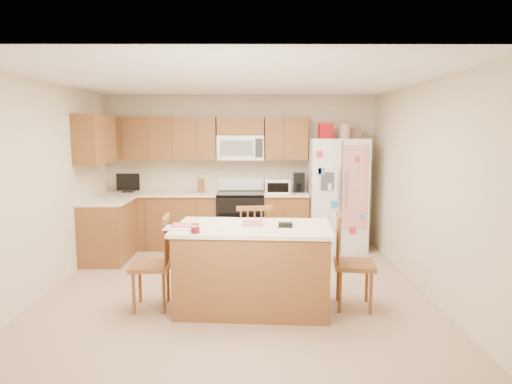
{
  "coord_description": "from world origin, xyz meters",
  "views": [
    {
      "loc": [
        0.23,
        -5.48,
        1.9
      ],
      "look_at": [
        0.25,
        0.35,
        1.14
      ],
      "focal_mm": 32.0,
      "sensor_mm": 36.0,
      "label": 1
    }
  ],
  "objects_px": {
    "island": "(253,267)",
    "windsor_chair_left": "(153,265)",
    "stove": "(241,219)",
    "refrigerator": "(337,193)",
    "windsor_chair_back": "(253,249)",
    "windsor_chair_right": "(352,264)"
  },
  "relations": [
    {
      "from": "island",
      "to": "windsor_chair_left",
      "type": "bearing_deg",
      "value": 179.75
    },
    {
      "from": "stove",
      "to": "island",
      "type": "height_order",
      "value": "stove"
    },
    {
      "from": "stove",
      "to": "refrigerator",
      "type": "height_order",
      "value": "refrigerator"
    },
    {
      "from": "island",
      "to": "stove",
      "type": "bearing_deg",
      "value": 94.57
    },
    {
      "from": "windsor_chair_back",
      "to": "windsor_chair_right",
      "type": "bearing_deg",
      "value": -30.37
    },
    {
      "from": "windsor_chair_left",
      "to": "windsor_chair_back",
      "type": "bearing_deg",
      "value": 30.43
    },
    {
      "from": "island",
      "to": "windsor_chair_back",
      "type": "distance_m",
      "value": 0.64
    },
    {
      "from": "stove",
      "to": "island",
      "type": "bearing_deg",
      "value": -85.43
    },
    {
      "from": "windsor_chair_left",
      "to": "windsor_chair_back",
      "type": "height_order",
      "value": "windsor_chair_back"
    },
    {
      "from": "stove",
      "to": "windsor_chair_right",
      "type": "bearing_deg",
      "value": -63.91
    },
    {
      "from": "island",
      "to": "windsor_chair_right",
      "type": "height_order",
      "value": "windsor_chair_right"
    },
    {
      "from": "windsor_chair_left",
      "to": "windsor_chair_right",
      "type": "xyz_separation_m",
      "value": [
        2.15,
        0.0,
        0.01
      ]
    },
    {
      "from": "stove",
      "to": "island",
      "type": "xyz_separation_m",
      "value": [
        0.21,
        -2.63,
        -0.02
      ]
    },
    {
      "from": "windsor_chair_back",
      "to": "island",
      "type": "bearing_deg",
      "value": -90.15
    },
    {
      "from": "island",
      "to": "windsor_chair_back",
      "type": "xyz_separation_m",
      "value": [
        0.0,
        0.64,
        0.03
      ]
    },
    {
      "from": "stove",
      "to": "island",
      "type": "relative_size",
      "value": 0.63
    },
    {
      "from": "windsor_chair_back",
      "to": "windsor_chair_right",
      "type": "distance_m",
      "value": 1.24
    },
    {
      "from": "stove",
      "to": "windsor_chair_right",
      "type": "height_order",
      "value": "stove"
    },
    {
      "from": "refrigerator",
      "to": "windsor_chair_back",
      "type": "bearing_deg",
      "value": -125.09
    },
    {
      "from": "windsor_chair_left",
      "to": "windsor_chair_back",
      "type": "relative_size",
      "value": 0.97
    },
    {
      "from": "stove",
      "to": "windsor_chair_back",
      "type": "bearing_deg",
      "value": -83.93
    },
    {
      "from": "island",
      "to": "windsor_chair_left",
      "type": "xyz_separation_m",
      "value": [
        -1.08,
        0.0,
        0.02
      ]
    }
  ]
}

